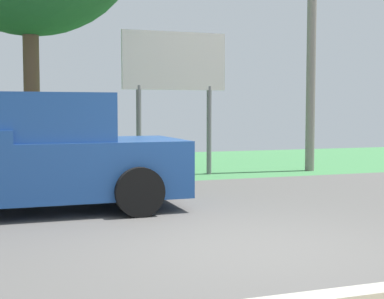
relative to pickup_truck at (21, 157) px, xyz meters
name	(u,v)px	position (x,y,z in m)	size (l,w,h in m)	color
ground_plane	(174,209)	(2.43, -0.33, -0.92)	(40.00, 22.00, 0.20)	#565451
pickup_truck	(21,157)	(0.00, 0.00, 0.00)	(5.20, 2.28, 1.88)	#1E478C
utility_pole	(312,27)	(7.46, 3.70, 2.90)	(1.80, 0.24, 7.19)	gray
roadside_billboard	(175,71)	(3.74, 3.82, 1.68)	(2.60, 0.12, 3.50)	slate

